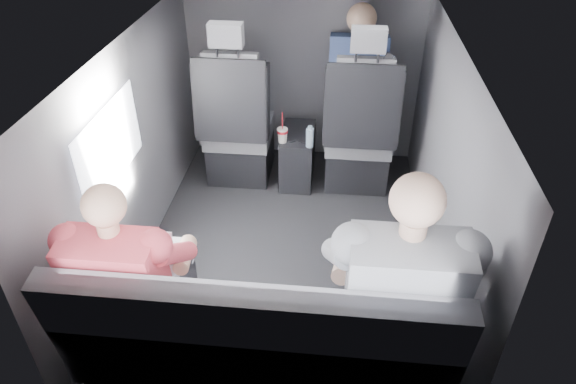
# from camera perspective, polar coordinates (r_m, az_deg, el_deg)

# --- Properties ---
(floor) EXTENTS (2.60, 2.60, 0.00)m
(floor) POSITION_cam_1_polar(r_m,az_deg,el_deg) (3.37, -0.25, -6.49)
(floor) COLOR black
(floor) RESTS_ON ground
(ceiling) EXTENTS (2.60, 2.60, 0.00)m
(ceiling) POSITION_cam_1_polar(r_m,az_deg,el_deg) (2.68, -0.33, 15.80)
(ceiling) COLOR #B2B2AD
(ceiling) RESTS_ON panel_back
(panel_left) EXTENTS (0.02, 2.60, 1.35)m
(panel_left) POSITION_cam_1_polar(r_m,az_deg,el_deg) (3.18, -16.67, 4.09)
(panel_left) COLOR #56565B
(panel_left) RESTS_ON floor
(panel_right) EXTENTS (0.02, 2.60, 1.35)m
(panel_right) POSITION_cam_1_polar(r_m,az_deg,el_deg) (3.02, 16.96, 2.33)
(panel_right) COLOR #56565B
(panel_right) RESTS_ON floor
(panel_front) EXTENTS (1.80, 0.02, 1.35)m
(panel_front) POSITION_cam_1_polar(r_m,az_deg,el_deg) (4.13, 1.68, 12.72)
(panel_front) COLOR #56565B
(panel_front) RESTS_ON floor
(panel_back) EXTENTS (1.80, 0.02, 1.35)m
(panel_back) POSITION_cam_1_polar(r_m,az_deg,el_deg) (1.99, -4.44, -16.37)
(panel_back) COLOR #56565B
(panel_back) RESTS_ON floor
(side_window) EXTENTS (0.02, 0.75, 0.42)m
(side_window) POSITION_cam_1_polar(r_m,az_deg,el_deg) (2.83, -19.06, 4.90)
(side_window) COLOR white
(side_window) RESTS_ON panel_left
(seatbelt) EXTENTS (0.35, 0.11, 0.59)m
(seatbelt) POSITION_cam_1_polar(r_m,az_deg,el_deg) (3.50, 8.38, 10.38)
(seatbelt) COLOR black
(seatbelt) RESTS_ON front_seat_right
(front_seat_left) EXTENTS (0.52, 0.58, 1.26)m
(front_seat_left) POSITION_cam_1_polar(r_m,az_deg,el_deg) (3.89, -5.59, 6.64)
(front_seat_left) COLOR black
(front_seat_left) RESTS_ON floor
(front_seat_right) EXTENTS (0.52, 0.58, 1.26)m
(front_seat_right) POSITION_cam_1_polar(r_m,az_deg,el_deg) (3.83, 7.83, 5.96)
(front_seat_right) COLOR black
(front_seat_right) RESTS_ON floor
(center_console) EXTENTS (0.24, 0.48, 0.41)m
(center_console) POSITION_cam_1_polar(r_m,az_deg,el_deg) (3.96, 1.09, 4.07)
(center_console) COLOR black
(center_console) RESTS_ON floor
(rear_bench) EXTENTS (1.60, 0.57, 0.92)m
(rear_bench) POSITION_cam_1_polar(r_m,az_deg,el_deg) (2.42, -3.06, -17.50)
(rear_bench) COLOR #5E5E63
(rear_bench) RESTS_ON floor
(soda_cup) EXTENTS (0.08, 0.08, 0.24)m
(soda_cup) POSITION_cam_1_polar(r_m,az_deg,el_deg) (3.71, -0.62, 6.39)
(soda_cup) COLOR white
(soda_cup) RESTS_ON center_console
(water_bottle) EXTENTS (0.06, 0.06, 0.16)m
(water_bottle) POSITION_cam_1_polar(r_m,az_deg,el_deg) (3.65, 2.44, 6.11)
(water_bottle) COLOR #A4C4DF
(water_bottle) RESTS_ON center_console
(laptop_white) EXTENTS (0.35, 0.33, 0.26)m
(laptop_white) POSITION_cam_1_polar(r_m,az_deg,el_deg) (2.47, -15.64, -6.74)
(laptop_white) COLOR white
(laptop_white) RESTS_ON passenger_rear_left
(laptop_black) EXTENTS (0.41, 0.42, 0.24)m
(laptop_black) POSITION_cam_1_polar(r_m,az_deg,el_deg) (2.36, 10.68, -8.12)
(laptop_black) COLOR black
(laptop_black) RESTS_ON passenger_rear_right
(passenger_rear_left) EXTENTS (0.47, 0.60, 1.18)m
(passenger_rear_left) POSITION_cam_1_polar(r_m,az_deg,el_deg) (2.39, -16.57, -9.41)
(passenger_rear_left) COLOR #2F2E33
(passenger_rear_left) RESTS_ON rear_bench
(passenger_rear_right) EXTENTS (0.55, 0.66, 1.30)m
(passenger_rear_right) POSITION_cam_1_polar(r_m,az_deg,el_deg) (2.22, 11.93, -10.88)
(passenger_rear_right) COLOR navy
(passenger_rear_right) RESTS_ON rear_bench
(passenger_front_right) EXTENTS (0.42, 0.42, 0.87)m
(passenger_front_right) POSITION_cam_1_polar(r_m,az_deg,el_deg) (3.91, 7.66, 12.41)
(passenger_front_right) COLOR navy
(passenger_front_right) RESTS_ON front_seat_right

